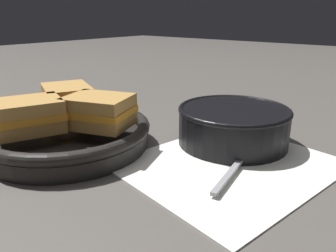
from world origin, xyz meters
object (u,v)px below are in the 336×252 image
at_px(sandwich_far_left, 28,116).
at_px(spoon, 243,157).
at_px(soup_bowl, 233,123).
at_px(skillet, 68,135).
at_px(sandwich_near_right, 67,99).
at_px(sandwich_near_left, 99,111).

bearing_deg(sandwich_far_left, spoon, -53.62).
bearing_deg(soup_bowl, skillet, 132.68).
relative_size(spoon, sandwich_near_right, 1.42).
xyz_separation_m(soup_bowl, skillet, (-0.18, 0.19, -0.01)).
xyz_separation_m(spoon, skillet, (-0.12, 0.24, 0.01)).
distance_m(soup_bowl, spoon, 0.08).
relative_size(skillet, sandwich_near_left, 2.25).
xyz_separation_m(sandwich_near_left, sandwich_far_left, (-0.08, 0.06, 0.00)).
relative_size(skillet, sandwich_far_left, 2.25).
distance_m(spoon, sandwich_far_left, 0.31).
bearing_deg(sandwich_near_right, sandwich_far_left, -157.32).
height_order(skillet, sandwich_far_left, sandwich_far_left).
bearing_deg(sandwich_far_left, sandwich_near_left, -37.32).
bearing_deg(sandwich_near_right, skillet, -127.32).
bearing_deg(soup_bowl, sandwich_near_right, 121.02).
height_order(spoon, sandwich_near_left, sandwich_near_left).
height_order(sandwich_near_right, sandwich_far_left, same).
bearing_deg(sandwich_near_left, spoon, -61.08).
bearing_deg(sandwich_near_left, sandwich_near_right, 82.68).
bearing_deg(skillet, sandwich_near_right, 52.68).
xyz_separation_m(soup_bowl, sandwich_far_left, (-0.23, 0.20, 0.03)).
xyz_separation_m(soup_bowl, sandwich_near_left, (-0.16, 0.14, 0.03)).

